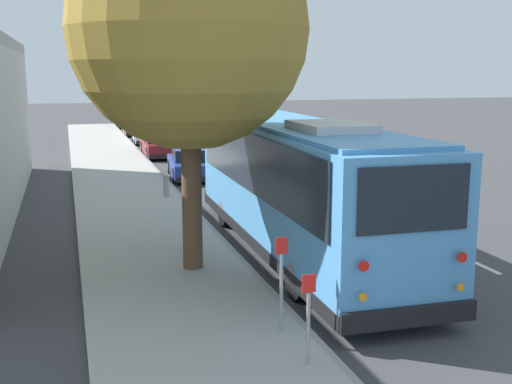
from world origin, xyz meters
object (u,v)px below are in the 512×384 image
at_px(sign_post_far, 281,284).
at_px(shuttle_bus, 299,181).
at_px(parked_sedan_blue, 191,164).
at_px(parked_sedan_navy, 128,120).
at_px(parked_sedan_tan, 135,126).
at_px(parked_sedan_white, 147,134).
at_px(fire_hydrant, 166,185).
at_px(parked_sedan_maroon, 160,145).
at_px(sign_post_near, 308,318).
at_px(street_tree, 187,12).

bearing_deg(sign_post_far, shuttle_bus, -23.28).
distance_m(parked_sedan_blue, parked_sedan_navy, 25.74).
distance_m(shuttle_bus, parked_sedan_blue, 12.42).
bearing_deg(parked_sedan_tan, parked_sedan_navy, 0.80).
distance_m(parked_sedan_white, sign_post_far, 31.40).
distance_m(shuttle_bus, parked_sedan_navy, 38.11).
height_order(sign_post_far, fire_hydrant, sign_post_far).
bearing_deg(parked_sedan_white, fire_hydrant, 177.64).
xyz_separation_m(parked_sedan_maroon, sign_post_near, (-25.91, 1.46, 0.27)).
bearing_deg(fire_hydrant, shuttle_bus, -164.22).
bearing_deg(shuttle_bus, sign_post_far, 157.55).
bearing_deg(street_tree, parked_sedan_maroon, -6.15).
bearing_deg(parked_sedan_maroon, parked_sedan_white, 0.08).
relative_size(street_tree, sign_post_far, 5.17).
bearing_deg(parked_sedan_tan, parked_sedan_maroon, -178.34).
height_order(shuttle_bus, parked_sedan_white, shuttle_bus).
height_order(parked_sedan_white, fire_hydrant, parked_sedan_white).
bearing_deg(fire_hydrant, sign_post_near, -179.82).
bearing_deg(sign_post_near, parked_sedan_tan, -2.09).
relative_size(parked_sedan_navy, sign_post_near, 3.00).
bearing_deg(parked_sedan_blue, parked_sedan_tan, 5.63).
bearing_deg(sign_post_far, fire_hydrant, 0.20).
height_order(parked_sedan_navy, fire_hydrant, parked_sedan_navy).
relative_size(parked_sedan_navy, sign_post_far, 2.56).
xyz_separation_m(sign_post_near, fire_hydrant, (13.90, 0.04, -0.33)).
bearing_deg(parked_sedan_blue, street_tree, 174.02).
relative_size(parked_sedan_blue, fire_hydrant, 5.54).
xyz_separation_m(parked_sedan_white, fire_hydrant, (-18.73, 1.61, -0.04)).
relative_size(shuttle_bus, parked_sedan_blue, 2.57).
xyz_separation_m(parked_sedan_blue, parked_sedan_tan, (19.78, 0.32, -0.01)).
relative_size(shuttle_bus, street_tree, 1.33).
xyz_separation_m(parked_sedan_blue, sign_post_near, (-18.56, 1.73, 0.29)).
xyz_separation_m(parked_sedan_maroon, parked_sedan_navy, (18.39, -0.00, 0.00)).
bearing_deg(parked_sedan_navy, shuttle_bus, -178.82).
xyz_separation_m(parked_sedan_navy, street_tree, (-38.82, 2.20, 5.17)).
bearing_deg(sign_post_far, parked_sedan_tan, -2.17).
xyz_separation_m(parked_sedan_blue, fire_hydrant, (-4.66, 1.77, -0.05)).
height_order(parked_sedan_white, parked_sedan_navy, parked_sedan_navy).
bearing_deg(fire_hydrant, street_tree, 175.28).
relative_size(sign_post_near, sign_post_far, 0.85).
height_order(shuttle_bus, sign_post_far, shuttle_bus).
bearing_deg(parked_sedan_white, parked_sedan_navy, 3.02).
relative_size(parked_sedan_white, street_tree, 0.49).
xyz_separation_m(shuttle_bus, parked_sedan_blue, (12.35, 0.40, -1.27)).
height_order(parked_sedan_blue, fire_hydrant, parked_sedan_blue).
bearing_deg(parked_sedan_white, sign_post_far, 179.69).
bearing_deg(parked_sedan_white, shuttle_bus, -176.23).
relative_size(parked_sedan_tan, street_tree, 0.52).
relative_size(parked_sedan_maroon, sign_post_near, 3.20).
bearing_deg(parked_sedan_navy, parked_sedan_maroon, -179.82).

